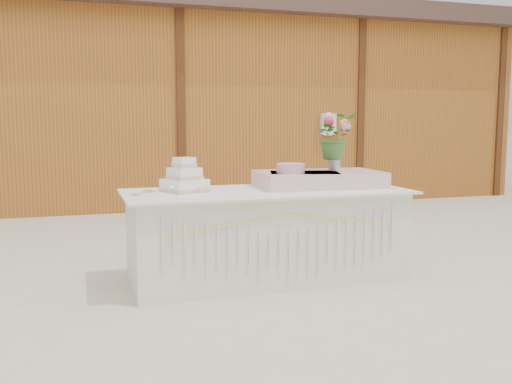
% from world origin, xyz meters
% --- Properties ---
extents(ground, '(80.00, 80.00, 0.00)m').
position_xyz_m(ground, '(0.00, 0.00, 0.00)').
color(ground, beige).
rests_on(ground, ground).
extents(barn, '(12.60, 4.60, 3.30)m').
position_xyz_m(barn, '(-0.01, 5.99, 1.68)').
color(barn, '#995C20').
rests_on(barn, ground).
extents(cake_table, '(2.40, 1.00, 0.77)m').
position_xyz_m(cake_table, '(0.00, -0.00, 0.39)').
color(cake_table, silver).
rests_on(cake_table, ground).
extents(wedding_cake, '(0.41, 0.41, 0.28)m').
position_xyz_m(wedding_cake, '(-0.68, 0.13, 0.87)').
color(wedding_cake, white).
rests_on(wedding_cake, cake_table).
extents(pink_cake_stand, '(0.31, 0.31, 0.22)m').
position_xyz_m(pink_cake_stand, '(0.22, 0.01, 0.89)').
color(pink_cake_stand, white).
rests_on(pink_cake_stand, cake_table).
extents(satin_runner, '(1.12, 0.69, 0.14)m').
position_xyz_m(satin_runner, '(0.53, 0.12, 0.84)').
color(satin_runner, beige).
rests_on(satin_runner, cake_table).
extents(flower_vase, '(0.11, 0.11, 0.15)m').
position_xyz_m(flower_vase, '(0.70, 0.16, 0.98)').
color(flower_vase, silver).
rests_on(flower_vase, satin_runner).
extents(bouquet, '(0.39, 0.35, 0.41)m').
position_xyz_m(bouquet, '(0.70, 0.16, 1.26)').
color(bouquet, '#3F702C').
rests_on(bouquet, flower_vase).
extents(loose_flowers, '(0.20, 0.40, 0.02)m').
position_xyz_m(loose_flowers, '(-1.02, 0.12, 0.78)').
color(loose_flowers, '#CA7B9A').
rests_on(loose_flowers, cake_table).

